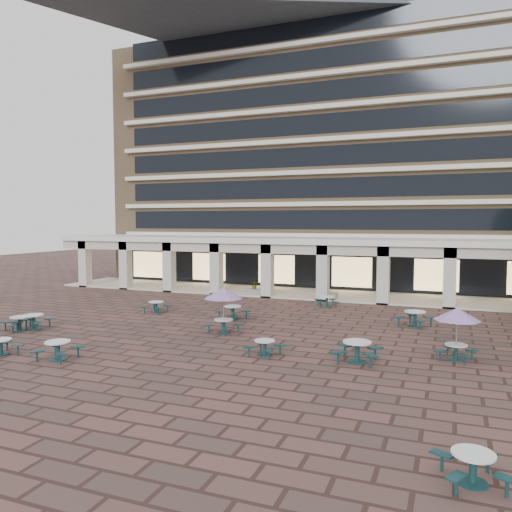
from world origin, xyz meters
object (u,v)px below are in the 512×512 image
object	(u,v)px
planter_left	(255,290)
planter_right	(327,292)
picnic_table_1	(58,349)
picnic_table_2	(357,350)
picnic_table_0	(20,322)

from	to	relation	value
planter_left	planter_right	bearing A→B (deg)	-0.00
picnic_table_1	picnic_table_2	size ratio (longest dim) A/B	0.94
picnic_table_0	picnic_table_2	distance (m)	17.39
picnic_table_2	planter_right	bearing A→B (deg)	108.10
picnic_table_2	planter_left	xyz separation A→B (m)	(-10.52, 15.34, -0.08)
picnic_table_2	planter_left	distance (m)	18.60
picnic_table_2	planter_right	distance (m)	16.11
picnic_table_0	picnic_table_2	world-z (taller)	picnic_table_2
picnic_table_2	picnic_table_1	bearing A→B (deg)	-159.92
picnic_table_0	picnic_table_1	distance (m)	6.90
picnic_table_1	planter_left	bearing A→B (deg)	82.36
picnic_table_1	planter_right	xyz separation A→B (m)	(6.58, 19.47, 0.10)
picnic_table_1	planter_right	distance (m)	20.55
picnic_table_2	planter_right	world-z (taller)	planter_right
picnic_table_1	planter_left	world-z (taller)	planter_left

